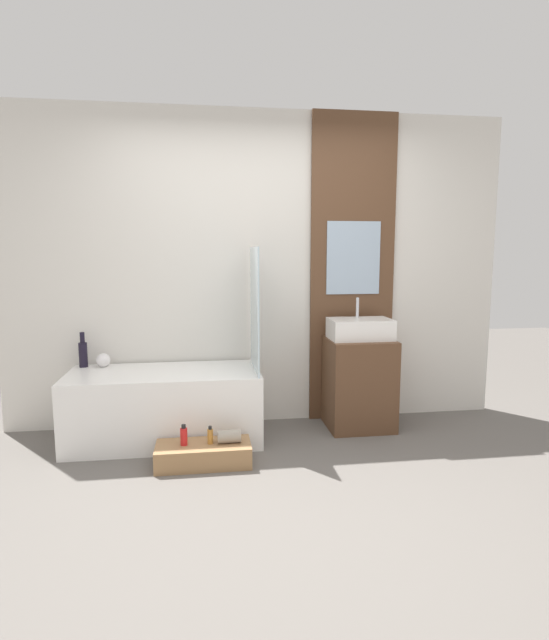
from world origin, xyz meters
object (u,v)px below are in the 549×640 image
Objects in this scene: bottle_soap_secondary at (210,436)px; wooden_step_bench at (203,454)px; vase_tall_dark at (83,353)px; bottle_soap_primary at (184,436)px; bathtub at (165,406)px; vase_round_light at (103,360)px; sink at (360,329)px.

wooden_step_bench is at bearing 180.00° from bottle_soap_secondary.
bottle_soap_secondary is at bearing -0.00° from wooden_step_bench.
vase_tall_dark is 2.24× the size of bottle_soap_secondary.
bottle_soap_primary is (0.80, -0.74, -0.45)m from vase_tall_dark.
bottle_soap_primary is at bearing 180.00° from bottle_soap_secondary.
bathtub is at bearing 107.74° from bottle_soap_primary.
bathtub reaches higher than bottle_soap_primary.
bathtub is at bearing -24.59° from vase_round_light.
bottle_soap_primary is at bearing -72.26° from bathtub.
vase_round_light is (-0.78, 0.72, 0.53)m from wooden_step_bench.
sink is 2.23m from vase_tall_dark.
wooden_step_bench is 1.19m from vase_round_light.
vase_round_light is 0.76× the size of bottle_soap_primary.
wooden_step_bench is at bearing 0.00° from bottle_soap_primary.
bottle_soap_secondary reaches higher than wooden_step_bench.
bathtub is 0.61m from bottle_soap_secondary.
bottle_soap_primary reaches higher than wooden_step_bench.
sink is at bearing -4.37° from vase_tall_dark.
bottle_soap_secondary is at bearing 0.00° from bottle_soap_primary.
wooden_step_bench is at bearing -155.92° from sink.
wooden_step_bench is 1.33m from vase_tall_dark.
vase_round_light is (-2.06, 0.15, -0.23)m from sink.
sink is at bearing -4.10° from vase_round_light.
bottle_soap_secondary is (0.83, -0.72, -0.40)m from vase_round_light.
bottle_soap_primary reaches higher than bottle_soap_secondary.
vase_round_light is at bearing 155.41° from bathtub.
sink reaches higher than vase_tall_dark.
wooden_step_bench is 0.14m from bottle_soap_secondary.
bottle_soap_primary is at bearing -157.91° from sink.
sink is at bearing 24.91° from bottle_soap_secondary.
vase_round_light is at bearing 137.15° from wooden_step_bench.
bathtub is 13.32× the size of vase_round_light.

